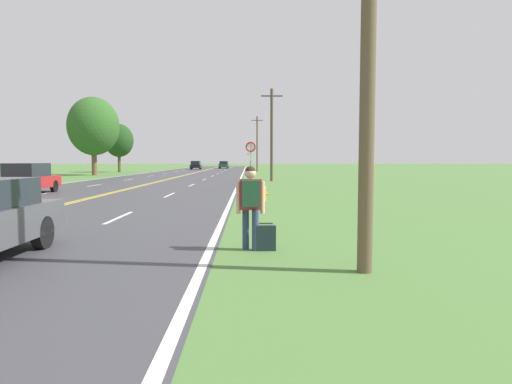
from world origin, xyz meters
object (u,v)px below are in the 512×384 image
at_px(fire_hydrant, 263,193).
at_px(tree_right_cluster, 119,141).
at_px(car_red_sedan_approaching, 28,178).
at_px(suitcase, 266,238).
at_px(car_black_hatchback_mid_near, 196,165).
at_px(tree_behind_sign, 93,126).
at_px(hitchhiker_person, 251,199).
at_px(car_dark_green_sedan_mid_far, 224,165).
at_px(traffic_sign, 251,154).

bearing_deg(fire_hydrant, tree_right_cluster, 112.51).
bearing_deg(fire_hydrant, car_red_sedan_approaching, 158.97).
relative_size(suitcase, car_black_hatchback_mid_near, 0.15).
xyz_separation_m(car_red_sedan_approaching, car_black_hatchback_mid_near, (1.78, 61.17, 0.02)).
bearing_deg(suitcase, tree_behind_sign, 19.70).
bearing_deg(hitchhiker_person, car_red_sedan_approaching, 34.69).
xyz_separation_m(suitcase, fire_hydrant, (0.28, 10.62, 0.10)).
xyz_separation_m(tree_right_cluster, car_dark_green_sedan_mid_far, (13.55, 28.26, -3.78)).
bearing_deg(car_dark_green_sedan_mid_far, suitcase, 4.93).
relative_size(tree_right_cluster, car_red_sedan_approaching, 1.74).
height_order(traffic_sign, tree_right_cluster, tree_right_cluster).
relative_size(suitcase, tree_right_cluster, 0.08).
relative_size(traffic_sign, car_red_sedan_approaching, 0.70).
height_order(tree_behind_sign, car_dark_green_sedan_mid_far, tree_behind_sign).
bearing_deg(car_dark_green_sedan_mid_far, tree_right_cluster, -24.36).
height_order(hitchhiker_person, traffic_sign, traffic_sign).
distance_m(hitchhiker_person, fire_hydrant, 10.64).
height_order(hitchhiker_person, car_black_hatchback_mid_near, hitchhiker_person).
distance_m(traffic_sign, car_red_sedan_approaching, 11.90).
xyz_separation_m(fire_hydrant, car_black_hatchback_mid_near, (-10.54, 65.91, 0.49)).
distance_m(fire_hydrant, car_red_sedan_approaching, 13.20).
distance_m(hitchhiker_person, car_dark_green_sedan_mid_far, 85.64).
distance_m(suitcase, car_black_hatchback_mid_near, 77.21).
relative_size(fire_hydrant, car_dark_green_sedan_mid_far, 0.16).
bearing_deg(car_red_sedan_approaching, car_black_hatchback_mid_near, -0.89).
height_order(car_black_hatchback_mid_near, car_dark_green_sedan_mid_far, car_black_hatchback_mid_near).
relative_size(car_black_hatchback_mid_near, car_dark_green_sedan_mid_far, 0.85).
bearing_deg(tree_right_cluster, car_black_hatchback_mid_near, 65.50).
distance_m(tree_behind_sign, tree_right_cluster, 13.10).
xyz_separation_m(hitchhiker_person, car_black_hatchback_mid_near, (-9.95, 76.51, -0.19)).
relative_size(fire_hydrant, tree_behind_sign, 0.08).
height_order(car_red_sedan_approaching, car_dark_green_sedan_mid_far, car_red_sedan_approaching).
relative_size(fire_hydrant, car_red_sedan_approaching, 0.17).
xyz_separation_m(car_black_hatchback_mid_near, car_dark_green_sedan_mid_far, (4.76, 8.97, -0.06)).
bearing_deg(traffic_sign, car_red_sedan_approaching, -176.47).
bearing_deg(car_dark_green_sedan_mid_far, car_black_hatchback_mid_near, -26.67).
xyz_separation_m(fire_hydrant, car_red_sedan_approaching, (-12.32, 4.74, 0.47)).
bearing_deg(suitcase, traffic_sign, -1.91).
bearing_deg(car_red_sedan_approaching, traffic_sign, -85.70).
relative_size(hitchhiker_person, traffic_sign, 0.60).
bearing_deg(hitchhiker_person, tree_right_cluster, 15.41).
distance_m(hitchhiker_person, car_red_sedan_approaching, 19.31).
relative_size(traffic_sign, car_dark_green_sedan_mid_far, 0.66).
bearing_deg(tree_behind_sign, tree_right_cluster, 93.52).
height_order(suitcase, tree_behind_sign, tree_behind_sign).
bearing_deg(tree_behind_sign, car_black_hatchback_mid_near, 76.12).
xyz_separation_m(car_red_sedan_approaching, car_dark_green_sedan_mid_far, (6.54, 70.14, -0.04)).
xyz_separation_m(hitchhiker_person, fire_hydrant, (0.59, 10.60, -0.68)).
height_order(tree_behind_sign, car_red_sedan_approaching, tree_behind_sign).
height_order(fire_hydrant, car_black_hatchback_mid_near, car_black_hatchback_mid_near).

